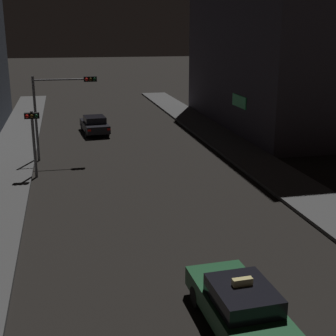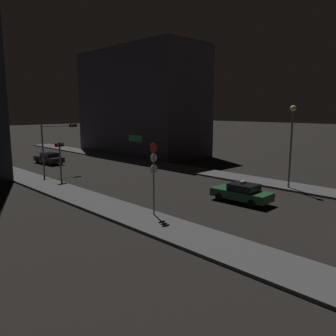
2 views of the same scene
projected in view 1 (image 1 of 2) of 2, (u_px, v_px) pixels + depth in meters
The scene contains 7 objects.
sidewalk_left at pixel (9, 163), 29.53m from camera, with size 3.07×62.26×0.18m, color #4C4C4C.
sidewalk_right at pixel (238, 150), 32.70m from camera, with size 3.07×62.26×0.18m, color #4C4C4C.
building_facade_right at pixel (275, 32), 39.56m from camera, with size 9.14×21.35×15.75m.
taxi at pixel (240, 306), 13.01m from camera, with size 1.97×4.52×1.62m.
far_car at pixel (95, 124), 38.10m from camera, with size 2.17×4.59×1.42m.
traffic_light_overhead at pixel (59, 100), 29.53m from camera, with size 3.96×0.42×5.35m.
traffic_light_left_kerb at pixel (33, 131), 26.13m from camera, with size 0.80×0.42×3.78m.
Camera 1 is at (-4.09, -0.79, 8.03)m, focal length 50.61 mm.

